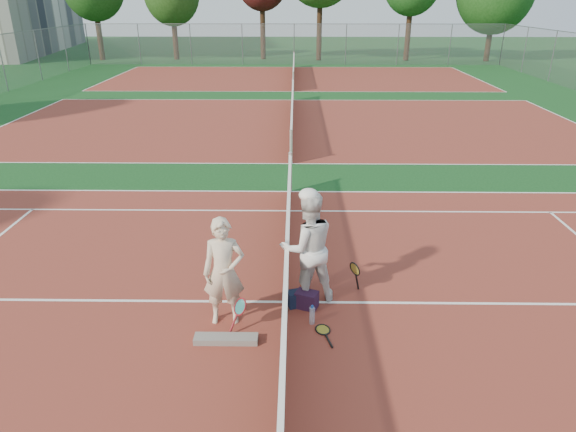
{
  "coord_description": "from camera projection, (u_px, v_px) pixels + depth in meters",
  "views": [
    {
      "loc": [
        0.13,
        -7.57,
        4.86
      ],
      "look_at": [
        0.0,
        1.34,
        1.05
      ],
      "focal_mm": 32.0,
      "sensor_mm": 36.0,
      "label": 1
    }
  ],
  "objects": [
    {
      "name": "sports_bag_purple",
      "position": [
        307.0,
        300.0,
        8.67
      ],
      "size": [
        0.43,
        0.36,
        0.29
      ],
      "primitive_type": "cube",
      "rotation": [
        0.0,
        0.0,
        -0.37
      ],
      "color": "black",
      "rests_on": "ground"
    },
    {
      "name": "player_b",
      "position": [
        308.0,
        248.0,
        8.61
      ],
      "size": [
        1.13,
        0.98,
        1.97
      ],
      "primitive_type": "imported",
      "rotation": [
        0.0,
        0.0,
        3.42
      ],
      "color": "white",
      "rests_on": "ground"
    },
    {
      "name": "water_bottle",
      "position": [
        312.0,
        316.0,
        8.23
      ],
      "size": [
        0.09,
        0.09,
        0.3
      ],
      "primitive_type": "cylinder",
      "color": "#C9E0FF",
      "rests_on": "ground"
    },
    {
      "name": "player_a",
      "position": [
        224.0,
        272.0,
        8.02
      ],
      "size": [
        0.69,
        0.48,
        1.8
      ],
      "primitive_type": "imported",
      "rotation": [
        0.0,
        0.0,
        0.08
      ],
      "color": "beige",
      "rests_on": "ground"
    },
    {
      "name": "racket_black_held",
      "position": [
        354.0,
        277.0,
        9.08
      ],
      "size": [
        0.32,
        0.33,
        0.59
      ],
      "primitive_type": null,
      "rotation": [
        0.0,
        0.0,
        3.83
      ],
      "color": "black",
      "rests_on": "ground"
    },
    {
      "name": "net_far_a",
      "position": [
        292.0,
        112.0,
        21.08
      ],
      "size": [
        0.1,
        10.98,
        1.02
      ],
      "primitive_type": null,
      "color": "black",
      "rests_on": "ground"
    },
    {
      "name": "net_main",
      "position": [
        287.0,
        276.0,
        8.67
      ],
      "size": [
        0.1,
        10.98,
        1.02
      ],
      "primitive_type": null,
      "color": "black",
      "rests_on": "ground"
    },
    {
      "name": "racket_spare",
      "position": [
        323.0,
        330.0,
        8.11
      ],
      "size": [
        0.42,
        0.65,
        0.03
      ],
      "primitive_type": null,
      "rotation": [
        0.0,
        0.0,
        1.84
      ],
      "color": "black",
      "rests_on": "ground"
    },
    {
      "name": "net_far_b",
      "position": [
        294.0,
        70.0,
        33.49
      ],
      "size": [
        0.1,
        10.98,
        1.02
      ],
      "primitive_type": null,
      "color": "black",
      "rests_on": "ground"
    },
    {
      "name": "racket_red",
      "position": [
        240.0,
        315.0,
        8.06
      ],
      "size": [
        0.43,
        0.43,
        0.53
      ],
      "primitive_type": null,
      "rotation": [
        0.0,
        0.0,
        0.79
      ],
      "color": "maroon",
      "rests_on": "ground"
    },
    {
      "name": "sports_bag_navy",
      "position": [
        297.0,
        298.0,
        8.73
      ],
      "size": [
        0.39,
        0.32,
        0.26
      ],
      "primitive_type": "cube",
      "rotation": [
        0.0,
        0.0,
        0.31
      ],
      "color": "black",
      "rests_on": "ground"
    },
    {
      "name": "court_main",
      "position": [
        287.0,
        302.0,
        8.87
      ],
      "size": [
        23.77,
        10.97,
        0.01
      ],
      "primitive_type": "cube",
      "color": "maroon",
      "rests_on": "ground"
    },
    {
      "name": "net_cover_canvas",
      "position": [
        226.0,
        339.0,
        7.83
      ],
      "size": [
        0.97,
        0.23,
        0.1
      ],
      "primitive_type": "cube",
      "rotation": [
        0.0,
        0.0,
        0.0
      ],
      "color": "slate",
      "rests_on": "ground"
    },
    {
      "name": "ground",
      "position": [
        287.0,
        302.0,
        8.87
      ],
      "size": [
        130.0,
        130.0,
        0.0
      ],
      "primitive_type": "plane",
      "color": "#113E17",
      "rests_on": "ground"
    },
    {
      "name": "fence_back",
      "position": [
        294.0,
        45.0,
        39.54
      ],
      "size": [
        32.0,
        0.06,
        3.0
      ],
      "primitive_type": null,
      "color": "slate",
      "rests_on": "ground"
    },
    {
      "name": "court_far_b",
      "position": [
        294.0,
        77.0,
        33.69
      ],
      "size": [
        23.77,
        10.97,
        0.01
      ],
      "primitive_type": "cube",
      "color": "maroon",
      "rests_on": "ground"
    },
    {
      "name": "court_far_a",
      "position": [
        292.0,
        124.0,
        21.28
      ],
      "size": [
        23.77,
        10.97,
        0.01
      ],
      "primitive_type": "cube",
      "color": "maroon",
      "rests_on": "ground"
    }
  ]
}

